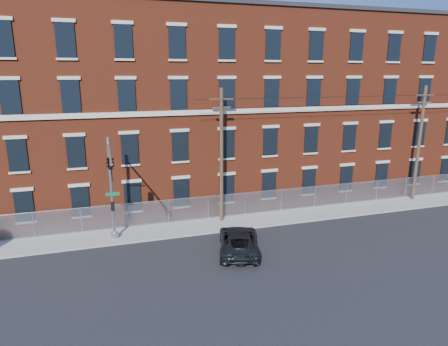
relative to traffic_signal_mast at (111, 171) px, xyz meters
The scene contains 9 objects.
ground 8.35m from the traffic_signal_mast, 19.98° to the right, with size 140.00×140.00×0.00m, color black.
sidewalk 18.98m from the traffic_signal_mast, ahead, with size 65.00×3.00×0.12m, color gray.
mill_building 21.67m from the traffic_signal_mast, 33.14° to the left, with size 55.30×14.32×16.30m.
chain_link_fence 18.97m from the traffic_signal_mast, 12.89° to the left, with size 59.06×0.06×1.85m.
traffic_signal_mast is the anchor object (origin of this frame).
utility_pole_near 8.70m from the traffic_signal_mast, 23.14° to the left, with size 1.80×0.28×10.00m.
utility_pole_mid 26.22m from the traffic_signal_mast, ahead, with size 1.80×0.28×10.00m.
overhead_wires 26.49m from the traffic_signal_mast, ahead, with size 40.00×0.62×0.62m.
pickup_truck 9.05m from the traffic_signal_mast, 14.46° to the right, with size 2.40×5.22×1.45m, color black.
Camera 1 is at (-6.31, -21.88, 11.11)m, focal length 31.75 mm.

